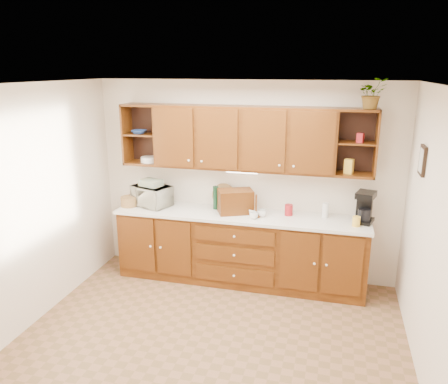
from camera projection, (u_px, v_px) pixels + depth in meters
The scene contains 26 objects.
floor at pixel (209, 343), 4.51m from camera, with size 4.00×4.00×0.00m, color #895D3F.
ceiling at pixel (206, 85), 3.79m from camera, with size 4.00×4.00×0.00m, color white.
back_wall at pixel (245, 181), 5.78m from camera, with size 4.00×4.00×0.00m, color #F1E2CB.
left_wall at pixel (27, 209), 4.63m from camera, with size 3.50×3.50×0.00m, color #F1E2CB.
right_wall at pixel (436, 246), 3.67m from camera, with size 3.50×3.50×0.00m, color #F1E2CB.
base_cabinets at pixel (240, 249), 5.73m from camera, with size 3.20×0.60×0.90m, color #371706.
countertop at pixel (240, 215), 5.59m from camera, with size 3.24×0.64×0.04m, color white.
upper_cabinets at pixel (244, 138), 5.46m from camera, with size 3.20×0.33×0.80m.
undercabinet_light at pixel (242, 172), 5.53m from camera, with size 0.40×0.05×0.03m, color white.
framed_picture at pixel (423, 160), 4.36m from camera, with size 0.03×0.24×0.30m, color black.
wicker_basket at pixel (129, 201), 5.88m from camera, with size 0.22×0.22×0.13m, color olive.
microwave at pixel (152, 196), 5.88m from camera, with size 0.50×0.34×0.28m, color beige.
towel_stack at pixel (151, 183), 5.83m from camera, with size 0.28×0.20×0.08m, color #D5C464.
wine_bottle at pixel (216, 198), 5.74m from camera, with size 0.07×0.07×0.31m, color #10321B.
woven_tray at pixel (223, 206), 5.88m from camera, with size 0.32×0.32×0.02m, color olive.
bread_box at pixel (235, 201), 5.59m from camera, with size 0.43×0.27×0.30m, color #371706.
mug_tree at pixel (256, 213), 5.46m from camera, with size 0.27×0.26×0.29m.
canister_red at pixel (289, 210), 5.51m from camera, with size 0.10×0.10×0.14m, color #A4171E.
canister_white at pixel (325, 210), 5.43m from camera, with size 0.08×0.08×0.19m, color white.
canister_yellow at pixel (356, 221), 5.13m from camera, with size 0.09×0.09×0.12m, color yellow.
coffee_maker at pixel (365, 207), 5.26m from camera, with size 0.27×0.31×0.38m.
bowl_stack at pixel (139, 132), 5.76m from camera, with size 0.19×0.19×0.05m, color #294B97.
plate_stack at pixel (149, 159), 5.86m from camera, with size 0.22×0.22×0.07m, color white.
pantry_box_yellow at pixel (349, 166), 5.21m from camera, with size 0.10×0.08×0.18m, color yellow.
pantry_box_red at pixel (360, 138), 5.08m from camera, with size 0.07×0.06×0.11m, color #A4171E.
potted_plant at pixel (372, 93), 4.88m from camera, with size 0.31×0.27×0.35m, color #999999.
Camera 1 is at (1.12, -3.74, 2.75)m, focal length 35.00 mm.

